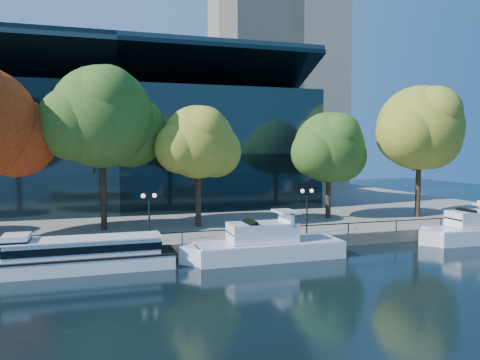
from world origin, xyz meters
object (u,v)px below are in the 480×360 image
object	(u,v)px
tree_4	(330,149)
tree_5	(421,130)
lamp_2	(307,201)
tree_2	(104,119)
cruiser_far	(473,229)
lamp_1	(149,206)
tree_3	(199,144)
tour_boat	(73,254)
cruiser_near	(263,244)

from	to	relation	value
tree_4	tree_5	distance (m)	10.48
lamp_2	tree_2	bearing A→B (deg)	157.00
cruiser_far	tree_2	world-z (taller)	tree_2
cruiser_far	lamp_1	xyz separation A→B (m)	(-29.11, 3.51, 2.81)
tree_5	lamp_2	distance (m)	18.58
tree_3	lamp_1	distance (m)	9.87
tree_5	tour_boat	bearing A→B (deg)	-165.97
tree_3	tree_4	world-z (taller)	tree_3
tree_2	lamp_2	world-z (taller)	tree_2
tour_boat	cruiser_near	bearing A→B (deg)	-2.72
tree_2	lamp_2	size ratio (longest dim) A/B	3.79
tree_3	lamp_2	world-z (taller)	tree_3
tree_5	lamp_1	distance (m)	31.60
cruiser_near	lamp_1	world-z (taller)	lamp_1
tree_2	lamp_2	bearing A→B (deg)	-23.00
lamp_2	lamp_1	bearing A→B (deg)	180.00
cruiser_near	tree_4	bearing A→B (deg)	44.29
tour_boat	lamp_2	size ratio (longest dim) A/B	3.66
cruiser_far	lamp_1	bearing A→B (deg)	173.12
cruiser_near	lamp_1	distance (m)	9.67
cruiser_near	lamp_1	bearing A→B (deg)	154.04
cruiser_far	cruiser_near	bearing A→B (deg)	-178.53
tree_4	lamp_1	size ratio (longest dim) A/B	2.87
tree_2	lamp_1	xyz separation A→B (m)	(3.21, -7.29, -7.34)
cruiser_near	tree_2	distance (m)	19.09
cruiser_near	tree_3	bearing A→B (deg)	104.85
tree_4	tree_3	bearing A→B (deg)	-175.02
cruiser_far	lamp_2	world-z (taller)	lamp_2
tree_5	lamp_2	bearing A→B (deg)	-161.08
cruiser_near	tree_5	size ratio (longest dim) A/B	0.89
cruiser_near	tree_2	bearing A→B (deg)	135.47
tour_boat	tree_2	bearing A→B (deg)	76.95
tree_2	tree_4	distance (m)	23.67
tour_boat	lamp_1	xyz separation A→B (m)	(5.68, 3.38, 2.79)
tour_boat	cruiser_far	size ratio (longest dim) A/B	1.31
tree_3	tree_5	world-z (taller)	tree_5
tour_boat	tree_4	distance (m)	29.18
tree_2	tree_4	world-z (taller)	tree_2
tree_5	lamp_2	size ratio (longest dim) A/B	3.60
tree_5	lamp_2	xyz separation A→B (m)	(-16.41, -5.62, -6.67)
cruiser_near	tree_3	distance (m)	13.36
cruiser_near	cruiser_far	xyz separation A→B (m)	(20.79, 0.53, 0.01)
lamp_1	cruiser_far	bearing A→B (deg)	-6.88
cruiser_far	tree_5	xyz separation A→B (m)	(1.26, 9.14, 9.48)
tour_boat	tree_2	world-z (taller)	tree_2
tree_2	tree_5	size ratio (longest dim) A/B	1.05
lamp_1	tree_4	bearing A→B (deg)	20.64
tree_3	tree_4	size ratio (longest dim) A/B	1.02
tour_boat	tree_3	bearing A→B (deg)	40.92
tree_3	tour_boat	bearing A→B (deg)	-139.08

